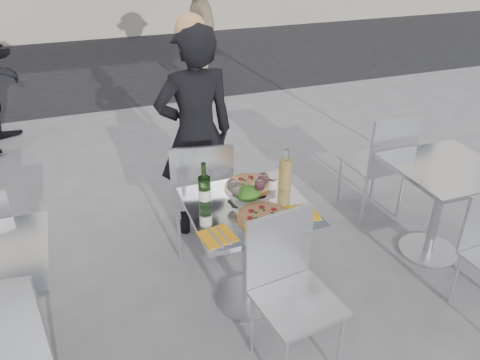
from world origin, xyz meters
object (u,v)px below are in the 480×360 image
object	(u,v)px
pedestrian_b	(196,29)
wineglass_white_b	(236,190)
pizza_far	(250,186)
salad_plate	(249,194)
carafe	(285,174)
napkin_left	(218,236)
pizza_near	(264,217)
wine_bottle	(205,190)
sugar_shaker	(272,184)
wineglass_red_a	(260,185)
main_table	(248,234)
chair_near	(289,280)
side_chair_rfar	(382,158)
side_table_right	(442,192)
woman_diner	(196,135)
wineglass_white_a	(232,186)
napkin_right	(303,213)
chair_far	(202,189)
wineglass_red_b	(263,180)

from	to	relation	value
pedestrian_b	wineglass_white_b	distance (m)	4.44
pizza_far	salad_plate	xyz separation A→B (m)	(-0.06, -0.13, 0.02)
carafe	napkin_left	bearing A→B (deg)	-149.46
pedestrian_b	pizza_near	bearing A→B (deg)	-12.05
wine_bottle	sugar_shaker	bearing A→B (deg)	3.23
pizza_near	wineglass_white_b	world-z (taller)	wineglass_white_b
wineglass_red_a	main_table	bearing A→B (deg)	-159.27
chair_near	side_chair_rfar	xyz separation A→B (m)	(1.33, 1.05, 0.03)
salad_plate	side_table_right	bearing A→B (deg)	-2.69
side_table_right	pedestrian_b	xyz separation A→B (m)	(-0.62, 4.37, 0.38)
woman_diner	wineglass_white_b	size ratio (longest dim) A/B	10.60
side_table_right	woman_diner	xyz separation A→B (m)	(-1.56, 0.95, 0.30)
sugar_shaker	wineglass_red_a	world-z (taller)	wineglass_red_a
salad_plate	carafe	size ratio (longest dim) A/B	0.76
side_table_right	woman_diner	distance (m)	1.85
side_table_right	wineglass_white_a	size ratio (longest dim) A/B	4.76
side_chair_rfar	pizza_far	size ratio (longest dim) A/B	2.84
pedestrian_b	napkin_right	bearing A→B (deg)	-9.12
wineglass_white_a	napkin_left	distance (m)	0.38
main_table	chair_far	bearing A→B (deg)	101.93
main_table	pizza_far	size ratio (longest dim) A/B	2.22
wineglass_red_a	napkin_left	world-z (taller)	wineglass_red_a
chair_near	chair_far	bearing A→B (deg)	92.37
pizza_near	main_table	bearing A→B (deg)	102.54
pedestrian_b	wine_bottle	xyz separation A→B (m)	(-1.13, -4.29, -0.05)
side_chair_rfar	wineglass_red_a	size ratio (longest dim) A/B	6.08
side_table_right	wineglass_red_a	world-z (taller)	wineglass_red_a
main_table	woman_diner	size ratio (longest dim) A/B	0.45
wine_bottle	carafe	distance (m)	0.53
wineglass_red_b	napkin_left	size ratio (longest dim) A/B	0.76
side_table_right	wineglass_white_a	bearing A→B (deg)	177.12
wine_bottle	wineglass_red_a	world-z (taller)	wine_bottle
wineglass_white_b	napkin_left	world-z (taller)	wineglass_white_b
main_table	wineglass_red_a	world-z (taller)	wineglass_red_a
chair_far	sugar_shaker	bearing A→B (deg)	133.99
pizza_far	wineglass_red_a	distance (m)	0.19
chair_far	chair_near	world-z (taller)	chair_far
wineglass_white_b	wineglass_red_b	xyz separation A→B (m)	(0.20, 0.06, 0.00)
main_table	side_table_right	bearing A→B (deg)	0.00
main_table	pedestrian_b	size ratio (longest dim) A/B	0.41
side_table_right	chair_near	world-z (taller)	chair_near
chair_far	pedestrian_b	size ratio (longest dim) A/B	0.52
wineglass_white_a	wineglass_red_b	xyz separation A→B (m)	(0.21, 0.01, 0.00)
main_table	pizza_far	distance (m)	0.32
wine_bottle	wineglass_white_b	distance (m)	0.19
sugar_shaker	side_table_right	bearing A→B (deg)	-4.61
sugar_shaker	napkin_left	world-z (taller)	sugar_shaker
sugar_shaker	pizza_far	bearing A→B (deg)	139.07
sugar_shaker	wineglass_white_a	xyz separation A→B (m)	(-0.28, -0.03, 0.06)
chair_near	side_chair_rfar	distance (m)	1.69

